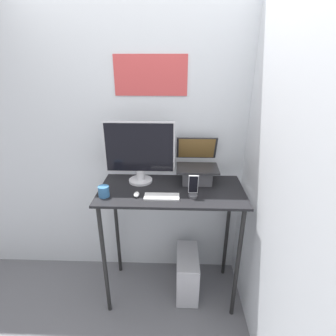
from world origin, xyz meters
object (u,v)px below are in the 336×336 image
mouse (136,194)px  cell_phone (193,190)px  computer_tower (187,273)px  laptop (197,170)px  keyboard (162,197)px  monitor (140,154)px

mouse → cell_phone: cell_phone is taller
cell_phone → computer_tower: bearing=97.5°
laptop → cell_phone: bearing=-99.3°
laptop → keyboard: (-0.27, -0.29, -0.09)m
cell_phone → computer_tower: (-0.02, 0.12, -0.91)m
keyboard → computer_tower: 0.90m
monitor → mouse: (0.00, -0.26, -0.23)m
monitor → mouse: monitor is taller
mouse → cell_phone: 0.42m
computer_tower → mouse: bearing=-162.7°
monitor → keyboard: bearing=-54.7°
laptop → computer_tower: bearing=-111.3°
laptop → computer_tower: size_ratio=0.84×
laptop → keyboard: size_ratio=1.35×
monitor → keyboard: monitor is taller
monitor → computer_tower: monitor is taller
laptop → keyboard: bearing=-133.5°
mouse → computer_tower: mouse is taller
keyboard → cell_phone: size_ratio=1.47×
monitor → cell_phone: size_ratio=3.21×
keyboard → mouse: mouse is taller
laptop → monitor: 0.49m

